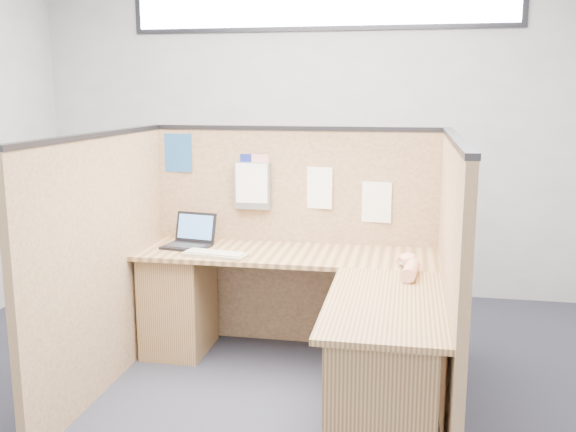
% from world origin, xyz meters
% --- Properties ---
extents(floor, '(5.00, 5.00, 0.00)m').
position_xyz_m(floor, '(0.00, 0.00, 0.00)').
color(floor, '#21212E').
rests_on(floor, ground).
extents(wall_back, '(5.00, 0.00, 5.00)m').
position_xyz_m(wall_back, '(0.00, 2.25, 1.40)').
color(wall_back, '#9FA2A4').
rests_on(wall_back, floor).
extents(clerestory_window, '(3.30, 0.04, 0.38)m').
position_xyz_m(clerestory_window, '(0.00, 2.23, 2.45)').
color(clerestory_window, '#232328').
rests_on(clerestory_window, wall_back).
extents(cubicle_partitions, '(2.06, 1.83, 1.53)m').
position_xyz_m(cubicle_partitions, '(0.00, 0.43, 0.77)').
color(cubicle_partitions, brown).
rests_on(cubicle_partitions, floor).
extents(l_desk, '(1.95, 1.75, 0.73)m').
position_xyz_m(l_desk, '(0.18, 0.29, 0.39)').
color(l_desk, brown).
rests_on(l_desk, floor).
extents(laptop, '(0.33, 0.33, 0.21)m').
position_xyz_m(laptop, '(-0.68, 0.73, 0.78)').
color(laptop, black).
rests_on(laptop, l_desk).
extents(keyboard, '(0.43, 0.21, 0.03)m').
position_xyz_m(keyboard, '(-0.43, 0.49, 0.74)').
color(keyboard, gray).
rests_on(keyboard, l_desk).
extents(mouse, '(0.13, 0.08, 0.05)m').
position_xyz_m(mouse, '(0.78, 0.48, 0.76)').
color(mouse, silver).
rests_on(mouse, l_desk).
extents(hand_forearm, '(0.12, 0.43, 0.09)m').
position_xyz_m(hand_forearm, '(0.79, 0.32, 0.77)').
color(hand_forearm, tan).
rests_on(hand_forearm, l_desk).
extents(blue_poster, '(0.20, 0.01, 0.27)m').
position_xyz_m(blue_poster, '(-0.83, 0.97, 1.34)').
color(blue_poster, '#1F5292').
rests_on(blue_poster, cubicle_partitions).
extents(american_flag, '(0.20, 0.01, 0.35)m').
position_xyz_m(american_flag, '(-0.30, 0.96, 1.26)').
color(american_flag, olive).
rests_on(american_flag, cubicle_partitions).
extents(file_holder, '(0.25, 0.05, 0.32)m').
position_xyz_m(file_holder, '(-0.29, 0.94, 1.12)').
color(file_holder, slate).
rests_on(file_holder, cubicle_partitions).
extents(paper_left, '(0.22, 0.03, 0.28)m').
position_xyz_m(paper_left, '(0.15, 0.97, 1.12)').
color(paper_left, white).
rests_on(paper_left, cubicle_partitions).
extents(paper_right, '(0.21, 0.02, 0.27)m').
position_xyz_m(paper_right, '(0.55, 0.97, 1.03)').
color(paper_right, white).
rests_on(paper_right, cubicle_partitions).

